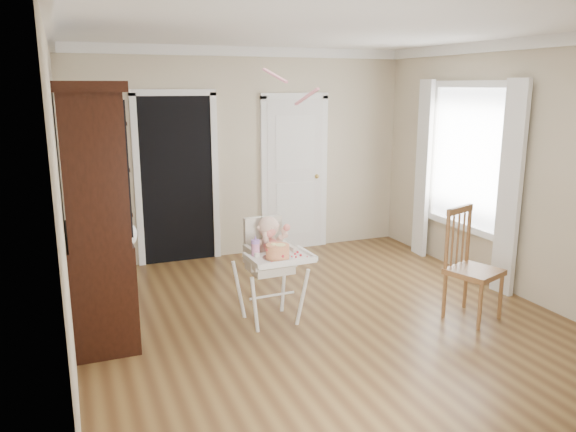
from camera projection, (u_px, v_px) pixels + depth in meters
name	position (u px, v px, depth m)	size (l,w,h in m)	color
floor	(325.00, 323.00, 5.39)	(5.00, 5.00, 0.00)	#53361C
ceiling	(330.00, 28.00, 4.78)	(5.00, 5.00, 0.00)	white
wall_back	(245.00, 154.00, 7.34)	(4.50, 4.50, 0.00)	beige
wall_left	(61.00, 203.00, 4.27)	(5.00, 5.00, 0.00)	beige
wall_right	(520.00, 171.00, 5.90)	(5.00, 5.00, 0.00)	beige
crown_molding	(330.00, 36.00, 4.79)	(4.50, 5.00, 0.12)	white
doorway	(177.00, 176.00, 7.06)	(1.06, 0.05, 2.22)	black
closet_door	(295.00, 175.00, 7.65)	(0.96, 0.09, 2.13)	white
window_right	(465.00, 167.00, 6.61)	(0.13, 1.84, 2.30)	white
high_chair	(270.00, 259.00, 5.29)	(0.62, 0.75, 1.03)	white
baby	(269.00, 242.00, 5.27)	(0.31, 0.24, 0.48)	beige
cake	(278.00, 251.00, 5.02)	(0.27, 0.27, 0.13)	silver
sippy_cup	(255.00, 247.00, 5.08)	(0.08, 0.08, 0.19)	pink
china_cabinet	(95.00, 212.00, 4.96)	(0.60, 1.34, 2.26)	black
dining_chair	(471.00, 268.00, 5.41)	(0.57, 0.57, 1.09)	brown
streamer	(275.00, 75.00, 5.42)	(0.03, 0.50, 0.02)	pink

